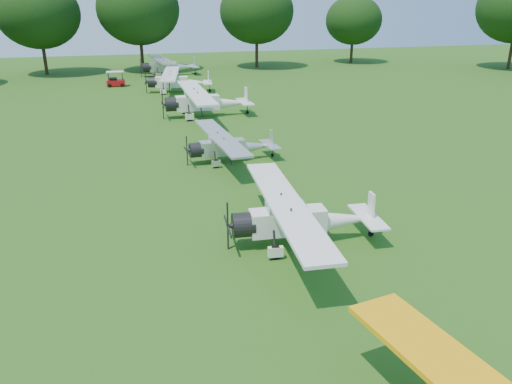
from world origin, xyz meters
TOP-DOWN VIEW (x-y plane):
  - ground at (0.00, 0.00)m, footprint 160.00×160.00m
  - tree_belt at (3.57, 0.16)m, footprint 137.36×130.27m
  - aircraft_3 at (0.76, 1.15)m, footprint 6.49×10.34m
  - aircraft_4 at (0.43, 12.86)m, footprint 5.81×9.25m
  - aircraft_5 at (1.15, 25.77)m, footprint 7.68×12.19m
  - aircraft_6 at (0.34, 38.31)m, footprint 7.20×11.40m
  - aircraft_7 at (0.71, 51.14)m, footprint 7.56×12.05m
  - golf_cart at (-6.02, 44.10)m, footprint 2.06×1.34m

SIDE VIEW (x-z plane):
  - ground at x=0.00m, z-range 0.00..0.00m
  - golf_cart at x=-6.02m, z-range -0.28..1.42m
  - aircraft_4 at x=0.43m, z-range 0.15..1.97m
  - aircraft_3 at x=0.76m, z-range 0.17..2.20m
  - aircraft_6 at x=0.34m, z-range 0.19..2.43m
  - aircraft_7 at x=0.71m, z-range 0.20..2.57m
  - aircraft_5 at x=1.15m, z-range 0.20..2.62m
  - tree_belt at x=3.57m, z-range 0.77..15.29m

